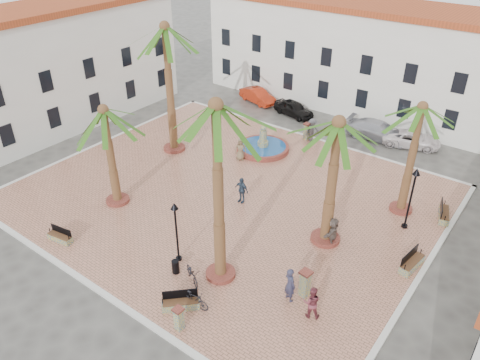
{
  "coord_description": "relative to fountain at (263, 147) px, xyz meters",
  "views": [
    {
      "loc": [
        16.45,
        -20.63,
        17.23
      ],
      "look_at": [
        1.0,
        0.0,
        1.6
      ],
      "focal_mm": 35.0,
      "sensor_mm": 36.0,
      "label": 1
    }
  ],
  "objects": [
    {
      "name": "ground",
      "position": [
        1.71,
        -6.63,
        -0.44
      ],
      "size": [
        120.0,
        120.0,
        0.0
      ],
      "primitive_type": "plane",
      "color": "#56544F",
      "rests_on": "ground"
    },
    {
      "name": "plaza",
      "position": [
        1.71,
        -6.63,
        -0.36
      ],
      "size": [
        26.0,
        22.0,
        0.15
      ],
      "primitive_type": "cube",
      "color": "tan",
      "rests_on": "ground"
    },
    {
      "name": "kerb_n",
      "position": [
        1.71,
        4.37,
        -0.36
      ],
      "size": [
        26.3,
        0.3,
        0.16
      ],
      "primitive_type": "cube",
      "color": "silver",
      "rests_on": "ground"
    },
    {
      "name": "kerb_s",
      "position": [
        1.71,
        -17.63,
        -0.36
      ],
      "size": [
        26.3,
        0.3,
        0.16
      ],
      "primitive_type": "cube",
      "color": "silver",
      "rests_on": "ground"
    },
    {
      "name": "kerb_e",
      "position": [
        14.71,
        -6.63,
        -0.36
      ],
      "size": [
        0.3,
        22.3,
        0.16
      ],
      "primitive_type": "cube",
      "color": "silver",
      "rests_on": "ground"
    },
    {
      "name": "kerb_w",
      "position": [
        -11.29,
        -6.63,
        -0.36
      ],
      "size": [
        0.3,
        22.3,
        0.16
      ],
      "primitive_type": "cube",
      "color": "silver",
      "rests_on": "ground"
    },
    {
      "name": "building_north",
      "position": [
        1.71,
        13.36,
        4.33
      ],
      "size": [
        30.4,
        7.4,
        9.5
      ],
      "color": "white",
      "rests_on": "ground"
    },
    {
      "name": "building_west",
      "position": [
        -17.28,
        -6.63,
        4.58
      ],
      "size": [
        6.4,
        24.4,
        10.0
      ],
      "rotation": [
        0.0,
        0.0,
        1.57
      ],
      "color": "white",
      "rests_on": "ground"
    },
    {
      "name": "fountain",
      "position": [
        0.0,
        0.0,
        0.0
      ],
      "size": [
        4.08,
        4.08,
        2.11
      ],
      "color": "brown",
      "rests_on": "plaza"
    },
    {
      "name": "palm_nw",
      "position": [
        -5.68,
        -4.07,
        8.23
      ],
      "size": [
        5.48,
        5.48,
        9.88
      ],
      "color": "brown",
      "rests_on": "plaza"
    },
    {
      "name": "palm_sw",
      "position": [
        -3.51,
        -11.67,
        5.38
      ],
      "size": [
        4.87,
        4.87,
        6.78
      ],
      "color": "brown",
      "rests_on": "plaza"
    },
    {
      "name": "palm_s",
      "position": [
        6.27,
        -13.08,
        8.34
      ],
      "size": [
        5.1,
        5.1,
        9.93
      ],
      "color": "brown",
      "rests_on": "plaza"
    },
    {
      "name": "palm_e",
      "position": [
        9.27,
        -7.13,
        6.27
      ],
      "size": [
        5.51,
        5.51,
        7.83
      ],
      "color": "brown",
      "rests_on": "plaza"
    },
    {
      "name": "palm_ne",
      "position": [
        11.67,
        -1.5,
        5.96
      ],
      "size": [
        4.63,
        4.63,
        7.35
      ],
      "color": "brown",
      "rests_on": "plaza"
    },
    {
      "name": "bench_s",
      "position": [
        -2.99,
        -16.38,
        -0.05
      ],
      "size": [
        1.66,
        0.74,
        0.84
      ],
      "rotation": [
        0.0,
        0.0,
        0.16
      ],
      "color": "gray",
      "rests_on": "plaza"
    },
    {
      "name": "bench_se",
      "position": [
        6.16,
        -16.01,
        -0.02
      ],
      "size": [
        1.67,
        1.66,
        0.95
      ],
      "rotation": [
        0.0,
        0.0,
        0.78
      ],
      "color": "gray",
      "rests_on": "plaza"
    },
    {
      "name": "bench_e",
      "position": [
        14.09,
        -6.46,
        -0.01
      ],
      "size": [
        0.83,
        1.94,
        0.99
      ],
      "rotation": [
        0.0,
        0.0,
        1.43
      ],
      "color": "gray",
      "rests_on": "plaza"
    },
    {
      "name": "bench_ne",
      "position": [
        14.09,
        -0.78,
        -0.01
      ],
      "size": [
        1.07,
        1.94,
        0.98
      ],
      "rotation": [
        0.0,
        0.0,
        1.86
      ],
      "color": "gray",
      "rests_on": "plaza"
    },
    {
      "name": "lamppost_s",
      "position": [
        3.65,
        -13.49,
        2.26
      ],
      "size": [
        0.41,
        0.41,
        3.76
      ],
      "color": "black",
      "rests_on": "plaza"
    },
    {
      "name": "lamppost_e",
      "position": [
        12.52,
        -3.15,
        2.48
      ],
      "size": [
        0.44,
        0.44,
        4.09
      ],
      "color": "black",
      "rests_on": "plaza"
    },
    {
      "name": "bollard_se",
      "position": [
        6.99,
        -16.99,
        0.37
      ],
      "size": [
        0.47,
        0.47,
        1.26
      ],
      "rotation": [
        0.0,
        0.0,
        -0.04
      ],
      "color": "gray",
      "rests_on": "plaza"
    },
    {
      "name": "bollard_n",
      "position": [
        1.73,
        3.77,
        0.44
      ],
      "size": [
        0.52,
        0.52,
        1.4
      ],
      "rotation": [
        0.0,
        0.0,
        -0.04
      ],
      "color": "gray",
      "rests_on": "plaza"
    },
    {
      "name": "bollard_e",
      "position": [
        10.5,
        -11.68,
        0.5
      ],
      "size": [
        0.62,
        0.62,
        1.52
      ],
      "rotation": [
        0.0,
        0.0,
        -0.15
      ],
      "color": "gray",
      "rests_on": "plaza"
    },
    {
      "name": "litter_bin",
      "position": [
        4.23,
        -14.34,
        0.1
      ],
      "size": [
        0.4,
        0.4,
        0.77
      ],
      "primitive_type": "cylinder",
      "color": "black",
      "rests_on": "plaza"
    },
    {
      "name": "cyclist_a",
      "position": [
        10.06,
        -12.38,
        0.68
      ],
      "size": [
        0.83,
        0.71,
        1.94
      ],
      "primitive_type": "imported",
      "rotation": [
        0.0,
        0.0,
        2.73
      ],
      "color": "#2C2D46",
      "rests_on": "plaza"
    },
    {
      "name": "bicycle_a",
      "position": [
        5.34,
        -14.25,
        0.15
      ],
      "size": [
        1.73,
        1.33,
        0.87
      ],
      "primitive_type": "imported",
      "rotation": [
        0.0,
        0.0,
        1.05
      ],
      "color": "black",
      "rests_on": "plaza"
    },
    {
      "name": "cyclist_b",
      "position": [
        11.44,
        -12.69,
        0.59
      ],
      "size": [
        1.06,
        0.98,
        1.75
      ],
      "primitive_type": "imported",
      "rotation": [
        0.0,
        0.0,
        3.62
      ],
      "color": "brown",
      "rests_on": "plaza"
    },
    {
      "name": "bicycle_b",
      "position": [
        6.67,
        -15.59,
        0.19
      ],
      "size": [
        1.63,
        0.71,
        0.95
      ],
      "primitive_type": "imported",
      "rotation": [
        0.0,
        0.0,
        1.74
      ],
      "color": "black",
      "rests_on": "plaza"
    },
    {
      "name": "pedestrian_fountain_a",
      "position": [
        -0.5,
        -2.28,
        0.59
      ],
      "size": [
        1.02,
        0.99,
        1.76
      ],
      "primitive_type": "imported",
      "rotation": [
        0.0,
        0.0,
        0.72
      ],
      "color": "#776547",
      "rests_on": "plaza"
    },
    {
      "name": "pedestrian_fountain_b",
      "position": [
        2.98,
        -6.83,
        0.61
      ],
      "size": [
        1.07,
        0.5,
        1.79
      ],
      "primitive_type": "imported",
      "rotation": [
        0.0,
        0.0,
        -0.06
      ],
      "color": "#2C3D51",
      "rests_on": "plaza"
    },
    {
      "name": "pedestrian_north",
      "position": [
        2.21,
        3.77,
        0.68
      ],
      "size": [
        1.18,
        1.44,
        1.94
      ],
      "primitive_type": "imported",
      "rotation": [
        0.0,
        0.0,
        1.14
      ],
      "color": "#4E4D52",
      "rests_on": "plaza"
    },
    {
      "name": "pedestrian_east",
      "position": [
        9.76,
        -7.29,
        0.62
      ],
      "size": [
        0.68,
        1.72,
        1.81
      ],
      "primitive_type": "imported",
      "rotation": [
        0.0,
        0.0,
        -1.48
      ],
      "color": "#695A52",
      "rests_on": "plaza"
    },
    {
      "name": "car_black",
      "position": [
        -1.84,
        7.64,
        0.25
      ],
      "size": [
        4.27,
        2.42,
        1.37
      ],
      "primitive_type": "imported",
      "rotation": [
        0.0,
        0.0,
        1.36
      ],
      "color": "black",
      "rests_on": "ground"
    },
    {
      "name": "car_red",
      "position": [
        -6.33,
        8.29,
        0.24
      ],
      "size": [
        4.35,
        2.48,
        1.36
      ],
      "primitive_type": "imported",
      "rotation": [
        0.0,
        0.0,
        1.3
      ],
      "color": "red",
      "rests_on": "ground"
    },
    {
      "name": "car_silver",
      "position": [
        6.27,
        7.63,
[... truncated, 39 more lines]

